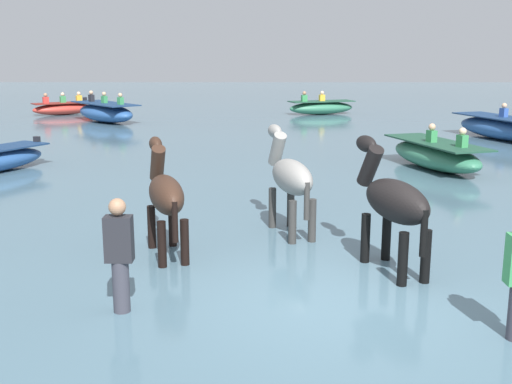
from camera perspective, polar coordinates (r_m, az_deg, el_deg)
ground_plane at (r=8.15m, az=6.95°, el=-11.22°), size 120.00×120.00×0.00m
water_surface at (r=17.71m, az=3.34°, el=2.32°), size 90.00×90.00×0.25m
horse_lead_grey at (r=10.58m, az=3.09°, el=1.19°), size 0.89×1.84×2.01m
horse_trailing_dark_bay at (r=9.54m, az=-8.13°, el=-0.40°), size 0.87×1.79×1.95m
horse_flank_black at (r=8.95m, az=12.20°, el=-1.01°), size 0.95×1.88×2.06m
boat_near_port at (r=32.10m, az=-16.88°, el=7.20°), size 2.98×2.44×1.06m
boat_far_offshore at (r=23.78m, az=21.12°, el=5.38°), size 2.58×4.35×1.25m
boat_distant_west at (r=31.06m, az=5.86°, el=7.55°), size 3.44×2.10×1.12m
boat_far_inshore at (r=28.32m, az=-13.35°, el=6.97°), size 3.67×3.94×1.29m
boat_near_starboard at (r=17.21m, az=15.81°, el=3.21°), size 2.23×3.80×1.19m
person_wading_mid at (r=7.61m, az=-12.10°, el=-6.16°), size 0.32×0.20×1.63m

